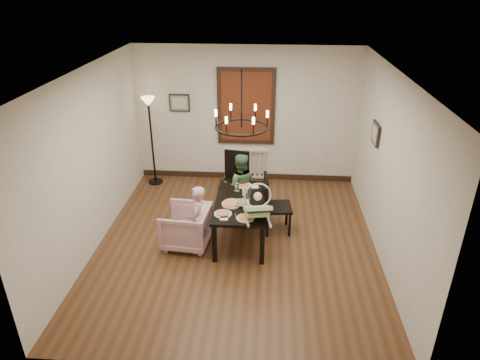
# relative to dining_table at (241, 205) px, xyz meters

# --- Properties ---
(room_shell) EXTENTS (4.51, 5.00, 2.81)m
(room_shell) POSITION_rel_dining_table_xyz_m (-0.07, 0.19, 0.78)
(room_shell) COLOR brown
(room_shell) RESTS_ON ground
(dining_table) EXTENTS (0.85, 1.50, 0.70)m
(dining_table) POSITION_rel_dining_table_xyz_m (0.00, 0.00, 0.00)
(dining_table) COLOR black
(dining_table) RESTS_ON room_shell
(chair_far) EXTENTS (0.55, 0.55, 1.07)m
(chair_far) POSITION_rel_dining_table_xyz_m (-0.21, 1.04, -0.08)
(chair_far) COLOR black
(chair_far) RESTS_ON room_shell
(chair_right) EXTENTS (0.50, 0.50, 1.04)m
(chair_right) POSITION_rel_dining_table_xyz_m (0.60, 0.26, -0.10)
(chair_right) COLOR black
(chair_right) RESTS_ON room_shell
(armchair) EXTENTS (0.80, 0.78, 0.67)m
(armchair) POSITION_rel_dining_table_xyz_m (-0.87, -0.26, -0.28)
(armchair) COLOR #D2A1AE
(armchair) RESTS_ON room_shell
(elderly_woman) EXTENTS (0.23, 0.34, 0.94)m
(elderly_woman) POSITION_rel_dining_table_xyz_m (-0.66, -0.42, -0.15)
(elderly_woman) COLOR #DA9AA0
(elderly_woman) RESTS_ON room_shell
(seated_man) EXTENTS (0.53, 0.44, 1.01)m
(seated_man) POSITION_rel_dining_table_xyz_m (-0.08, 0.72, -0.11)
(seated_man) COLOR #4A7445
(seated_man) RESTS_ON room_shell
(baby_bouncer) EXTENTS (0.53, 0.66, 0.39)m
(baby_bouncer) POSITION_rel_dining_table_xyz_m (0.27, -0.53, 0.28)
(baby_bouncer) COLOR #B4D291
(baby_bouncer) RESTS_ON dining_table
(salad_bowl) EXTENTS (0.28, 0.28, 0.07)m
(salad_bowl) POSITION_rel_dining_table_xyz_m (0.02, -0.15, 0.12)
(salad_bowl) COLOR white
(salad_bowl) RESTS_ON dining_table
(pizza_platter) EXTENTS (0.31, 0.31, 0.04)m
(pizza_platter) POSITION_rel_dining_table_xyz_m (-0.15, -0.13, 0.10)
(pizza_platter) COLOR tan
(pizza_platter) RESTS_ON dining_table
(drinking_glass) EXTENTS (0.07, 0.07, 0.14)m
(drinking_glass) POSITION_rel_dining_table_xyz_m (0.10, -0.03, 0.15)
(drinking_glass) COLOR silver
(drinking_glass) RESTS_ON dining_table
(window_blinds) EXTENTS (1.00, 0.03, 1.40)m
(window_blinds) POSITION_rel_dining_table_xyz_m (-0.07, 2.28, 0.98)
(window_blinds) COLOR maroon
(window_blinds) RESTS_ON room_shell
(radiator) EXTENTS (0.92, 0.12, 0.62)m
(radiator) POSITION_rel_dining_table_xyz_m (-0.07, 2.30, -0.27)
(radiator) COLOR silver
(radiator) RESTS_ON room_shell
(picture_back) EXTENTS (0.42, 0.03, 0.36)m
(picture_back) POSITION_rel_dining_table_xyz_m (-1.42, 2.29, 1.03)
(picture_back) COLOR black
(picture_back) RESTS_ON room_shell
(picture_right) EXTENTS (0.03, 0.42, 0.36)m
(picture_right) POSITION_rel_dining_table_xyz_m (2.14, 0.72, 1.03)
(picture_right) COLOR black
(picture_right) RESTS_ON room_shell
(floor_lamp) EXTENTS (0.30, 0.30, 1.80)m
(floor_lamp) POSITION_rel_dining_table_xyz_m (-1.97, 1.97, 0.28)
(floor_lamp) COLOR black
(floor_lamp) RESTS_ON room_shell
(chandelier) EXTENTS (0.80, 0.80, 0.04)m
(chandelier) POSITION_rel_dining_table_xyz_m (-0.00, -0.00, 1.33)
(chandelier) COLOR black
(chandelier) RESTS_ON room_shell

